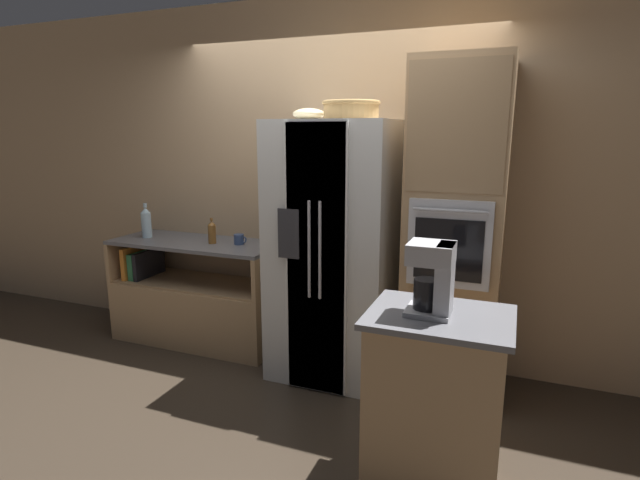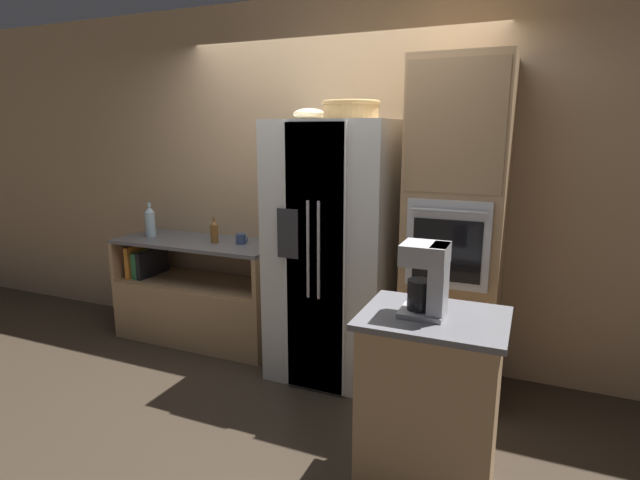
# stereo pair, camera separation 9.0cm
# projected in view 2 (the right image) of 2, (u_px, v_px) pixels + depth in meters

# --- Properties ---
(ground_plane) EXTENTS (20.00, 20.00, 0.00)m
(ground_plane) POSITION_uv_depth(u_px,v_px,m) (311.00, 368.00, 3.85)
(ground_plane) COLOR #382D23
(wall_back) EXTENTS (12.00, 0.06, 2.80)m
(wall_back) POSITION_uv_depth(u_px,v_px,m) (335.00, 181.00, 3.98)
(wall_back) COLOR tan
(wall_back) RESTS_ON ground_plane
(counter_left) EXTENTS (1.45, 0.58, 0.88)m
(counter_left) POSITION_uv_depth(u_px,v_px,m) (200.00, 303.00, 4.36)
(counter_left) COLOR tan
(counter_left) RESTS_ON ground_plane
(refrigerator) EXTENTS (0.86, 0.79, 1.87)m
(refrigerator) POSITION_uv_depth(u_px,v_px,m) (335.00, 251.00, 3.64)
(refrigerator) COLOR silver
(refrigerator) RESTS_ON ground_plane
(wall_oven) EXTENTS (0.61, 0.71, 2.24)m
(wall_oven) POSITION_uv_depth(u_px,v_px,m) (456.00, 234.00, 3.32)
(wall_oven) COLOR tan
(wall_oven) RESTS_ON ground_plane
(island_counter) EXTENTS (0.69, 0.55, 0.93)m
(island_counter) POSITION_uv_depth(u_px,v_px,m) (430.00, 403.00, 2.48)
(island_counter) COLOR tan
(island_counter) RESTS_ON ground_plane
(wicker_basket) EXTENTS (0.39, 0.39, 0.12)m
(wicker_basket) POSITION_uv_depth(u_px,v_px,m) (351.00, 109.00, 3.33)
(wicker_basket) COLOR tan
(wicker_basket) RESTS_ON refrigerator
(fruit_bowl) EXTENTS (0.23, 0.23, 0.08)m
(fruit_bowl) POSITION_uv_depth(u_px,v_px,m) (309.00, 114.00, 3.50)
(fruit_bowl) COLOR beige
(fruit_bowl) RESTS_ON refrigerator
(bottle_tall) EXTENTS (0.06, 0.06, 0.21)m
(bottle_tall) POSITION_uv_depth(u_px,v_px,m) (214.00, 231.00, 4.13)
(bottle_tall) COLOR brown
(bottle_tall) RESTS_ON counter_left
(bottle_short) EXTENTS (0.09, 0.09, 0.30)m
(bottle_short) POSITION_uv_depth(u_px,v_px,m) (150.00, 221.00, 4.37)
(bottle_short) COLOR silver
(bottle_short) RESTS_ON counter_left
(mug) EXTENTS (0.11, 0.08, 0.08)m
(mug) POSITION_uv_depth(u_px,v_px,m) (241.00, 239.00, 4.10)
(mug) COLOR #384C7A
(mug) RESTS_ON counter_left
(coffee_maker) EXTENTS (0.21, 0.20, 0.35)m
(coffee_maker) POSITION_uv_depth(u_px,v_px,m) (429.00, 277.00, 2.34)
(coffee_maker) COLOR #B2B2B7
(coffee_maker) RESTS_ON island_counter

